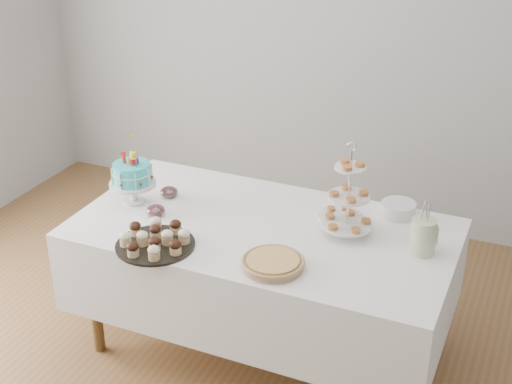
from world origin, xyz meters
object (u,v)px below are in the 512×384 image
at_px(table, 263,265).
at_px(utensil_pitcher, 423,235).
at_px(cupcake_tray, 155,238).
at_px(plate_stack, 398,209).
at_px(birthday_cake, 133,184).
at_px(pie, 273,263).
at_px(pastry_plate, 341,215).
at_px(jam_bowl_a, 156,211).
at_px(jam_bowl_b, 169,192).
at_px(tiered_stand, 349,197).

xyz_separation_m(table, utensil_pitcher, (0.79, 0.07, 0.32)).
xyz_separation_m(cupcake_tray, plate_stack, (1.00, 0.78, -0.01)).
distance_m(birthday_cake, pie, 0.99).
distance_m(cupcake_tray, pastry_plate, 0.97).
bearing_deg(plate_stack, birthday_cake, -162.40).
bearing_deg(utensil_pitcher, table, -178.67).
xyz_separation_m(jam_bowl_a, jam_bowl_b, (-0.05, 0.22, -0.00)).
height_order(pie, utensil_pitcher, utensil_pitcher).
bearing_deg(tiered_stand, birthday_cake, -173.68).
bearing_deg(jam_bowl_a, tiered_stand, 12.33).
xyz_separation_m(birthday_cake, pastry_plate, (1.08, 0.28, -0.09)).
height_order(pastry_plate, jam_bowl_a, jam_bowl_a).
xyz_separation_m(tiered_stand, utensil_pitcher, (0.38, -0.03, -0.11)).
bearing_deg(cupcake_tray, table, 43.73).
height_order(birthday_cake, plate_stack, birthday_cake).
bearing_deg(tiered_stand, jam_bowl_b, 179.69).
distance_m(birthday_cake, plate_stack, 1.41).
bearing_deg(jam_bowl_b, birthday_cake, -136.42).
height_order(tiered_stand, utensil_pitcher, tiered_stand).
distance_m(pie, plate_stack, 0.84).
bearing_deg(utensil_pitcher, jam_bowl_b, 174.71).
height_order(birthday_cake, utensil_pitcher, birthday_cake).
bearing_deg(pastry_plate, birthday_cake, -165.52).
xyz_separation_m(cupcake_tray, pastry_plate, (0.73, 0.64, -0.03)).
height_order(pastry_plate, jam_bowl_b, jam_bowl_b).
bearing_deg(pie, cupcake_tray, -175.35).
bearing_deg(birthday_cake, pastry_plate, 17.02).
height_order(plate_stack, jam_bowl_b, plate_stack).
bearing_deg(tiered_stand, utensil_pitcher, -4.60).
relative_size(birthday_cake, cupcake_tray, 1.01).
xyz_separation_m(plate_stack, utensil_pitcher, (0.19, -0.33, 0.06)).
xyz_separation_m(pastry_plate, utensil_pitcher, (0.46, -0.18, 0.08)).
height_order(table, tiered_stand, tiered_stand).
bearing_deg(utensil_pitcher, tiered_stand, 171.59).
height_order(table, utensil_pitcher, utensil_pitcher).
bearing_deg(cupcake_tray, plate_stack, 38.18).
bearing_deg(plate_stack, pie, -118.71).
bearing_deg(birthday_cake, cupcake_tray, -43.40).
bearing_deg(cupcake_tray, jam_bowl_a, 120.48).
bearing_deg(tiered_stand, jam_bowl_a, -167.67).
distance_m(table, pastry_plate, 0.48).
bearing_deg(jam_bowl_a, birthday_cake, 155.57).
relative_size(birthday_cake, jam_bowl_b, 3.95).
bearing_deg(birthday_cake, table, 4.57).
bearing_deg(jam_bowl_b, utensil_pitcher, -1.48).
xyz_separation_m(pie, jam_bowl_b, (-0.80, 0.44, 0.00)).
relative_size(birthday_cake, jam_bowl_a, 3.93).
height_order(pie, jam_bowl_a, jam_bowl_a).
bearing_deg(utensil_pitcher, plate_stack, 116.56).
bearing_deg(table, plate_stack, 33.88).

